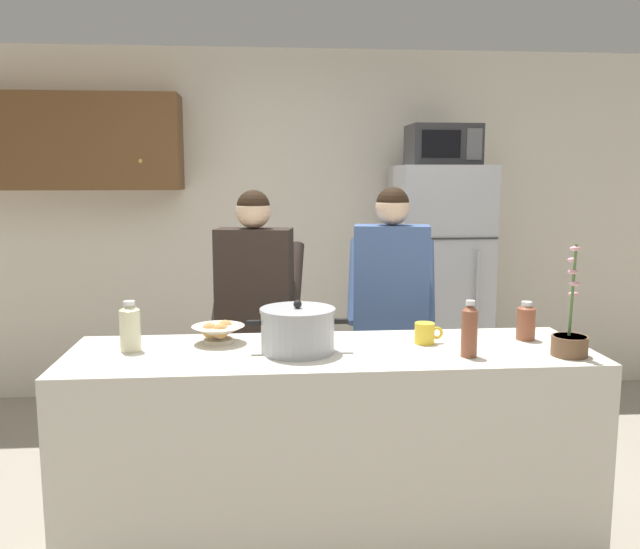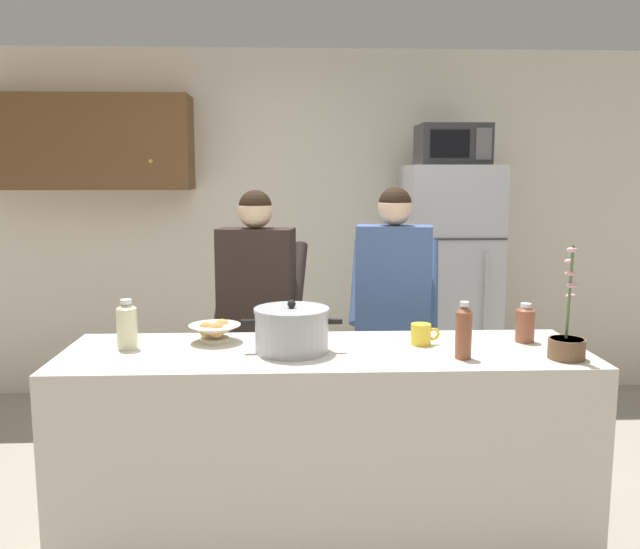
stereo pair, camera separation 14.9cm
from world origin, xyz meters
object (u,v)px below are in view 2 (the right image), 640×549
at_px(refrigerator, 448,288).
at_px(microwave, 452,145).
at_px(bottle_mid_counter, 525,323).
at_px(bottle_near_edge, 464,331).
at_px(person_by_sink, 394,298).
at_px(cooking_pot, 292,330).
at_px(bottle_far_corner, 127,325).
at_px(bread_bowl, 215,331).
at_px(potted_orchid, 567,342).
at_px(person_near_pot, 257,301).
at_px(coffee_mug, 422,334).

bearing_deg(refrigerator, microwave, -89.93).
bearing_deg(bottle_mid_counter, bottle_near_edge, -143.14).
bearing_deg(person_by_sink, cooking_pot, -124.84).
relative_size(bottle_mid_counter, bottle_far_corner, 0.81).
xyz_separation_m(bread_bowl, bottle_near_edge, (1.06, -0.32, 0.07)).
bearing_deg(cooking_pot, bottle_far_corner, 173.52).
bearing_deg(bottle_mid_counter, microwave, 88.08).
bearing_deg(refrigerator, cooking_pot, -120.82).
height_order(bottle_mid_counter, potted_orchid, potted_orchid).
bearing_deg(cooking_pot, bread_bowl, 152.50).
xyz_separation_m(cooking_pot, bread_bowl, (-0.35, 0.18, -0.05)).
distance_m(refrigerator, bottle_near_edge, 2.06).
height_order(person_near_pot, bread_bowl, person_near_pot).
relative_size(bread_bowl, bottle_mid_counter, 1.34).
distance_m(microwave, bottle_near_edge, 2.20).
xyz_separation_m(person_by_sink, potted_orchid, (0.57, -0.97, -0.01)).
height_order(person_near_pot, bottle_near_edge, person_near_pot).
bearing_deg(potted_orchid, refrigerator, 90.47).
relative_size(coffee_mug, bottle_near_edge, 0.55).
relative_size(refrigerator, person_by_sink, 1.08).
relative_size(refrigerator, cooking_pot, 4.02).
bearing_deg(bottle_far_corner, cooking_pot, -6.48).
xyz_separation_m(person_by_sink, coffee_mug, (0.02, -0.71, -0.03)).
bearing_deg(bottle_near_edge, microwave, 78.36).
height_order(coffee_mug, potted_orchid, potted_orchid).
relative_size(microwave, bread_bowl, 2.01).
bearing_deg(coffee_mug, microwave, 72.97).
bearing_deg(person_near_pot, bread_bowl, -104.19).
distance_m(refrigerator, coffee_mug, 1.86).
distance_m(bottle_near_edge, bottle_mid_counter, 0.44).
xyz_separation_m(person_near_pot, bread_bowl, (-0.16, -0.63, -0.02)).
distance_m(bottle_near_edge, potted_orchid, 0.43).
bearing_deg(person_by_sink, microwave, 61.98).
height_order(microwave, bottle_far_corner, microwave).
xyz_separation_m(refrigerator, microwave, (0.00, -0.02, 1.01)).
height_order(coffee_mug, bottle_far_corner, bottle_far_corner).
distance_m(refrigerator, person_by_sink, 1.21).
height_order(microwave, bottle_near_edge, microwave).
bearing_deg(bottle_near_edge, person_near_pot, 133.71).
distance_m(bread_bowl, potted_orchid, 1.52).
bearing_deg(cooking_pot, coffee_mug, 9.61).
distance_m(person_near_pot, bottle_far_corner, 0.90).
height_order(person_by_sink, bottle_near_edge, person_by_sink).
height_order(person_near_pot, person_by_sink, person_by_sink).
bearing_deg(person_by_sink, bottle_near_edge, -81.18).
height_order(person_near_pot, potted_orchid, person_near_pot).
bearing_deg(coffee_mug, refrigerator, 73.16).
relative_size(coffee_mug, bread_bowl, 0.55).
bearing_deg(coffee_mug, potted_orchid, -24.72).
height_order(refrigerator, microwave, microwave).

